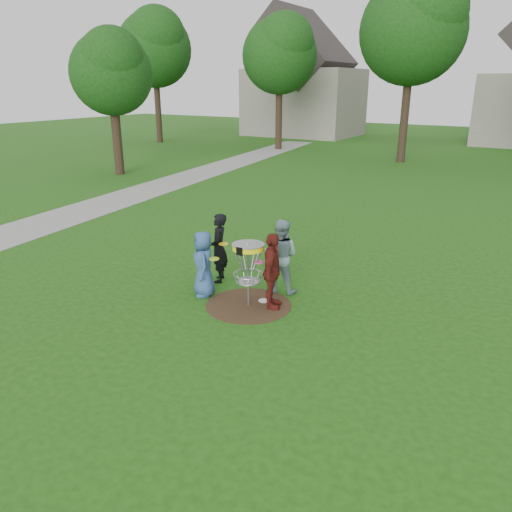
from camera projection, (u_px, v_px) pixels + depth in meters
The scene contains 11 objects.
ground at pixel (249, 305), 10.40m from camera, with size 100.00×100.00×0.00m, color #19470F.
dirt_patch at pixel (249, 305), 10.40m from camera, with size 1.80×1.80×0.01m, color #47331E.
concrete_path at pixel (152, 189), 21.76m from camera, with size 2.20×40.00×0.02m, color #9E9E99.
player_blue at pixel (203, 264), 10.69m from camera, with size 0.70×0.46×1.44m, color #304F84.
player_black at pixel (219, 248), 11.43m from camera, with size 0.59×0.39×1.61m, color black.
player_grey at pixel (281, 256), 10.87m from camera, with size 0.80×0.62×1.65m, color gray.
player_maroon at pixel (272, 271), 10.05m from camera, with size 0.93×0.39×1.59m, color #5E1A15.
disc_on_grass at pixel (264, 301), 10.59m from camera, with size 0.22×0.22×0.02m, color silver.
disc_golf_basket at pixel (248, 259), 10.07m from camera, with size 0.66×0.67×1.38m.
held_discs at pixel (242, 254), 10.57m from camera, with size 1.48×1.00×0.15m.
tree_row at pixel (476, 44), 24.82m from camera, with size 51.20×17.42×9.90m.
Camera 1 is at (5.07, -8.02, 4.39)m, focal length 35.00 mm.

